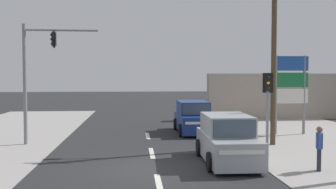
% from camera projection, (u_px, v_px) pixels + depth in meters
% --- Properties ---
extents(ground_plane, '(140.00, 140.00, 0.00)m').
position_uv_depth(ground_plane, '(155.00, 169.00, 14.48)').
color(ground_plane, '#28282B').
extents(lane_dash_near, '(0.20, 2.40, 0.01)m').
position_uv_depth(lane_dash_near, '(159.00, 184.00, 12.49)').
color(lane_dash_near, silver).
rests_on(lane_dash_near, ground).
extents(lane_dash_mid, '(0.20, 2.40, 0.01)m').
position_uv_depth(lane_dash_mid, '(152.00, 153.00, 17.47)').
color(lane_dash_mid, silver).
rests_on(lane_dash_mid, ground).
extents(lane_dash_far, '(0.20, 2.40, 0.01)m').
position_uv_depth(lane_dash_far, '(148.00, 136.00, 22.44)').
color(lane_dash_far, silver).
rests_on(lane_dash_far, ground).
extents(utility_pole_midground_right, '(3.78, 0.34, 10.18)m').
position_uv_depth(utility_pole_midground_right, '(272.00, 34.00, 19.20)').
color(utility_pole_midground_right, '#4C3D2B').
rests_on(utility_pole_midground_right, ground).
extents(traffic_signal_mast, '(3.69, 0.44, 6.00)m').
position_uv_depth(traffic_signal_mast, '(36.00, 68.00, 19.46)').
color(traffic_signal_mast, slate).
rests_on(traffic_signal_mast, ground).
extents(pedestal_signal_right_kerb, '(0.44, 0.31, 3.56)m').
position_uv_depth(pedestal_signal_right_kerb, '(268.00, 100.00, 16.65)').
color(pedestal_signal_right_kerb, slate).
rests_on(pedestal_signal_right_kerb, ground).
extents(shopping_plaza_sign, '(2.10, 0.16, 4.60)m').
position_uv_depth(shopping_plaza_sign, '(290.00, 84.00, 22.82)').
color(shopping_plaza_sign, slate).
rests_on(shopping_plaza_sign, ground).
extents(shopfront_wall_far, '(12.00, 1.00, 3.60)m').
position_uv_depth(shopfront_wall_far, '(282.00, 96.00, 31.26)').
color(shopfront_wall_far, '#A39384').
rests_on(shopfront_wall_far, ground).
extents(suv_receding_far, '(2.14, 4.58, 1.90)m').
position_uv_depth(suv_receding_far, '(227.00, 140.00, 15.53)').
color(suv_receding_far, '#A3A8AD').
rests_on(suv_receding_far, ground).
extents(suv_oncoming_near, '(2.06, 4.54, 1.90)m').
position_uv_depth(suv_oncoming_near, '(193.00, 118.00, 23.71)').
color(suv_oncoming_near, navy).
rests_on(suv_oncoming_near, ground).
extents(pedestrian_at_kerb, '(0.34, 0.53, 1.63)m').
position_uv_depth(pedestrian_at_kerb, '(319.00, 146.00, 14.08)').
color(pedestrian_at_kerb, '#232838').
rests_on(pedestrian_at_kerb, ground).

